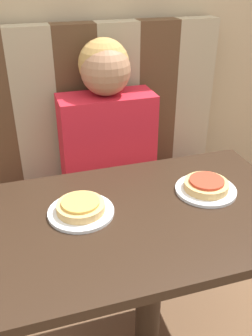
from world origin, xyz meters
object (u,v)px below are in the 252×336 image
(pizza_left, at_px, (81,206))
(plate_left, at_px, (81,212))
(plate_right, at_px, (206,190))
(person, at_px, (107,122))
(pizza_right, at_px, (206,185))

(pizza_left, bearing_deg, plate_left, -165.96)
(pizza_left, bearing_deg, plate_right, -0.00)
(person, bearing_deg, plate_left, -113.07)
(plate_right, height_order, pizza_right, pizza_right)
(pizza_left, bearing_deg, pizza_right, 0.00)
(person, relative_size, pizza_right, 4.64)
(pizza_left, bearing_deg, person, 66.93)
(pizza_left, xyz_separation_m, pizza_right, (0.46, 0.00, 0.00))
(pizza_right, bearing_deg, pizza_left, 180.00)
(pizza_left, distance_m, pizza_right, 0.46)
(plate_right, relative_size, pizza_left, 1.38)
(person, xyz_separation_m, pizza_left, (-0.23, -0.55, -0.06))
(plate_left, xyz_separation_m, pizza_right, (0.46, 0.00, 0.02))
(person, xyz_separation_m, plate_left, (-0.23, -0.55, -0.08))
(pizza_right, bearing_deg, plate_left, -180.00)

